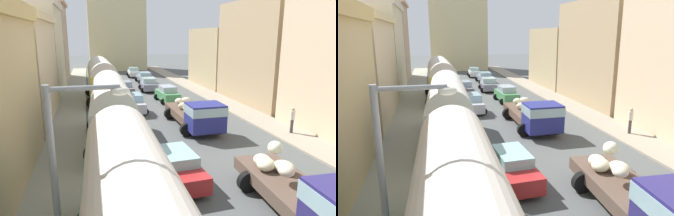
# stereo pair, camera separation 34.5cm
# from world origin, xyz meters

# --- Properties ---
(ground_plane) EXTENTS (154.00, 154.00, 0.00)m
(ground_plane) POSITION_xyz_m (0.00, 27.00, 0.00)
(ground_plane) COLOR #4D5150
(sidewalk_left) EXTENTS (2.50, 70.00, 0.14)m
(sidewalk_left) POSITION_xyz_m (-7.25, 27.00, 0.07)
(sidewalk_left) COLOR gray
(sidewalk_left) RESTS_ON ground
(sidewalk_right) EXTENTS (2.50, 70.00, 0.14)m
(sidewalk_right) POSITION_xyz_m (7.25, 27.00, 0.07)
(sidewalk_right) COLOR gray
(sidewalk_right) RESTS_ON ground
(building_left_2) EXTENTS (5.95, 10.98, 8.00)m
(building_left_2) POSITION_xyz_m (-11.21, 24.59, 4.02)
(building_left_2) COLOR beige
(building_left_2) RESTS_ON ground
(building_left_3) EXTENTS (4.60, 10.69, 10.06)m
(building_left_3) POSITION_xyz_m (-10.59, 35.96, 5.06)
(building_left_3) COLOR beige
(building_left_3) RESTS_ON ground
(building_left_4) EXTENTS (6.55, 9.90, 11.13)m
(building_left_4) POSITION_xyz_m (-11.48, 46.69, 5.58)
(building_left_4) COLOR tan
(building_left_4) RESTS_ON ground
(building_right_2) EXTENTS (4.33, 10.92, 9.73)m
(building_right_2) POSITION_xyz_m (10.66, 25.62, 4.87)
(building_right_2) COLOR tan
(building_right_2) RESTS_ON ground
(building_right_3) EXTENTS (4.89, 9.99, 7.38)m
(building_right_3) POSITION_xyz_m (10.94, 36.41, 3.69)
(building_right_3) COLOR tan
(building_right_3) RESTS_ON ground
(distant_church) EXTENTS (10.49, 7.25, 19.29)m
(distant_church) POSITION_xyz_m (0.00, 59.44, 7.09)
(distant_church) COLOR beige
(distant_church) RESTS_ON ground
(parked_bus_1) EXTENTS (3.43, 8.73, 4.11)m
(parked_bus_1) POSITION_xyz_m (-4.42, 17.29, 2.29)
(parked_bus_1) COLOR silver
(parked_bus_1) RESTS_ON ground
(parked_bus_2) EXTENTS (3.45, 9.63, 4.25)m
(parked_bus_2) POSITION_xyz_m (-4.38, 30.37, 2.35)
(parked_bus_2) COLOR gold
(parked_bus_2) RESTS_ON ground
(cargo_truck_0) EXTENTS (3.17, 6.82, 2.31)m
(cargo_truck_0) POSITION_xyz_m (1.57, 7.14, 1.19)
(cargo_truck_0) COLOR navy
(cargo_truck_0) RESTS_ON ground
(cargo_truck_1) EXTENTS (3.21, 7.36, 2.22)m
(cargo_truck_1) POSITION_xyz_m (1.58, 18.88, 1.16)
(cargo_truck_1) COLOR navy
(cargo_truck_1) RESTS_ON ground
(car_0) EXTENTS (2.28, 4.01, 1.61)m
(car_0) POSITION_xyz_m (1.92, 28.31, 0.80)
(car_0) COLOR #48955A
(car_0) RESTS_ON ground
(car_1) EXTENTS (2.42, 4.03, 1.58)m
(car_1) POSITION_xyz_m (1.32, 34.83, 0.79)
(car_1) COLOR gray
(car_1) RESTS_ON ground
(car_2) EXTENTS (2.39, 4.27, 1.47)m
(car_2) POSITION_xyz_m (1.99, 41.49, 0.75)
(car_2) COLOR gray
(car_2) RESTS_ON ground
(car_3) EXTENTS (2.22, 3.74, 1.51)m
(car_3) POSITION_xyz_m (1.37, 47.72, 0.76)
(car_3) COLOR silver
(car_3) RESTS_ON ground
(car_5) EXTENTS (2.28, 4.31, 1.48)m
(car_5) POSITION_xyz_m (-1.94, 11.61, 0.75)
(car_5) COLOR #B12325
(car_5) RESTS_ON ground
(car_6) EXTENTS (2.34, 3.96, 1.64)m
(car_6) POSITION_xyz_m (-2.07, 24.83, 0.82)
(car_6) COLOR silver
(car_6) RESTS_ON ground
(car_7) EXTENTS (2.48, 4.07, 1.50)m
(car_7) POSITION_xyz_m (-1.85, 33.40, 0.75)
(car_7) COLOR gray
(car_7) RESTS_ON ground
(pedestrian_2) EXTENTS (0.43, 0.43, 1.89)m
(pedestrian_2) POSITION_xyz_m (7.39, 16.09, 1.10)
(pedestrian_2) COLOR #443C3E
(pedestrian_2) RESTS_ON ground
(streetlamp_near) EXTENTS (1.85, 0.28, 5.54)m
(streetlamp_near) POSITION_xyz_m (-6.21, 6.03, 3.39)
(streetlamp_near) COLOR gray
(streetlamp_near) RESTS_ON ground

